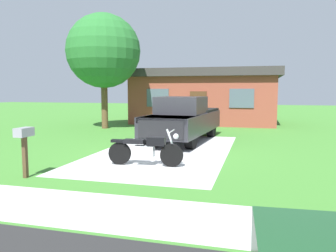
{
  "coord_description": "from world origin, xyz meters",
  "views": [
    {
      "loc": [
        3.16,
        -11.4,
        2.18
      ],
      "look_at": [
        0.09,
        0.1,
        0.9
      ],
      "focal_mm": 35.91,
      "sensor_mm": 36.0,
      "label": 1
    }
  ],
  "objects_px": {
    "mailbox": "(24,139)",
    "shade_tree": "(104,51)",
    "neighbor_house": "(205,96)",
    "pickup_truck": "(184,119)",
    "motorcycle": "(146,149)"
  },
  "relations": [
    {
      "from": "mailbox",
      "to": "shade_tree",
      "type": "xyz_separation_m",
      "value": [
        -2.84,
        10.46,
        3.35
      ]
    },
    {
      "from": "neighbor_house",
      "to": "shade_tree",
      "type": "bearing_deg",
      "value": -135.58
    },
    {
      "from": "pickup_truck",
      "to": "mailbox",
      "type": "relative_size",
      "value": 4.57
    },
    {
      "from": "pickup_truck",
      "to": "neighbor_house",
      "type": "relative_size",
      "value": 0.6
    },
    {
      "from": "pickup_truck",
      "to": "neighbor_house",
      "type": "distance_m",
      "value": 8.38
    },
    {
      "from": "pickup_truck",
      "to": "mailbox",
      "type": "xyz_separation_m",
      "value": [
        -2.53,
        -6.99,
        0.03
      ]
    },
    {
      "from": "shade_tree",
      "to": "mailbox",
      "type": "bearing_deg",
      "value": -74.81
    },
    {
      "from": "shade_tree",
      "to": "neighbor_house",
      "type": "relative_size",
      "value": 0.67
    },
    {
      "from": "motorcycle",
      "to": "neighbor_house",
      "type": "relative_size",
      "value": 0.23
    },
    {
      "from": "motorcycle",
      "to": "neighbor_house",
      "type": "height_order",
      "value": "neighbor_house"
    },
    {
      "from": "pickup_truck",
      "to": "mailbox",
      "type": "bearing_deg",
      "value": -109.87
    },
    {
      "from": "pickup_truck",
      "to": "neighbor_house",
      "type": "xyz_separation_m",
      "value": [
        -0.4,
        8.33,
        0.84
      ]
    },
    {
      "from": "mailbox",
      "to": "motorcycle",
      "type": "bearing_deg",
      "value": 39.92
    },
    {
      "from": "mailbox",
      "to": "neighbor_house",
      "type": "xyz_separation_m",
      "value": [
        2.12,
        15.32,
        0.81
      ]
    },
    {
      "from": "motorcycle",
      "to": "mailbox",
      "type": "relative_size",
      "value": 1.76
    }
  ]
}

